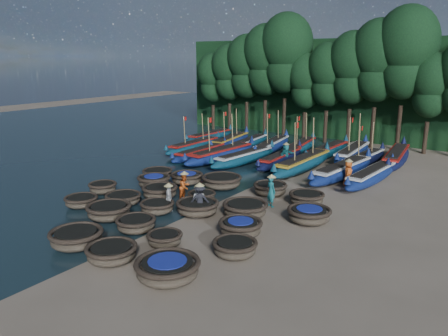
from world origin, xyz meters
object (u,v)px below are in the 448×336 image
Objects in this scene: coracle_20 at (157,174)px; fisherman_0 at (199,198)px; coracle_17 at (202,196)px; long_boat_13 at (301,147)px; coracle_5 at (81,201)px; coracle_22 at (222,181)px; coracle_6 at (109,211)px; coracle_3 at (111,252)px; long_boat_10 at (230,141)px; coracle_15 at (154,181)px; fisherman_5 at (286,155)px; coracle_19 at (309,214)px; long_boat_4 at (244,157)px; coracle_2 at (76,238)px; coracle_7 at (136,224)px; long_boat_6 at (303,163)px; fisherman_3 at (200,199)px; coracle_13 at (197,207)px; long_boat_16 at (364,159)px; coracle_4 at (168,269)px; fisherman_4 at (169,197)px; coracle_14 at (241,227)px; long_boat_7 at (342,170)px; long_boat_15 at (352,153)px; long_boat_17 at (396,157)px; coracle_16 at (160,191)px; long_boat_11 at (249,143)px; fisherman_1 at (271,190)px; coracle_12 at (157,207)px; long_boat_2 at (201,153)px; long_boat_9 at (210,136)px; fisherman_2 at (185,186)px; long_boat_1 at (194,146)px; long_boat_8 at (372,176)px; fisherman_6 at (348,173)px; coracle_24 at (307,198)px; long_boat_3 at (221,154)px; long_boat_12 at (272,146)px; coracle_18 at (245,209)px; coracle_8 at (165,239)px; coracle_11 at (123,198)px; coracle_21 at (187,178)px.

coracle_20 is 1.34× the size of fisherman_0.
coracle_17 is 0.21× the size of long_boat_13.
coracle_5 is 8.71m from coracle_22.
coracle_3 is at bearing -39.27° from coracle_6.
long_boat_10 is 17.93m from fisherman_0.
fisherman_5 is at bearing 67.65° from coracle_15.
coracle_17 is 0.71× the size of coracle_19.
long_boat_4 is (-0.74, 14.23, 0.08)m from coracle_6.
coracle_7 is (0.84, 2.79, -0.06)m from coracle_2.
coracle_2 is 0.34× the size of long_boat_4.
fisherman_3 is (-0.47, -11.70, 0.29)m from long_boat_6.
coracle_5 is 0.75× the size of coracle_22.
long_boat_16 is (3.80, 16.01, 0.08)m from coracle_13.
coracle_4 is 1.75× the size of fisherman_4.
coracle_14 is 12.53m from long_boat_7.
coracle_6 is at bearing -109.33° from long_boat_15.
long_boat_17 is (0.35, 15.42, 0.15)m from coracle_19.
fisherman_3 is (2.00, 6.35, 0.44)m from coracle_2.
long_boat_11 is at bearing 102.33° from coracle_16.
long_boat_4 is 10.08m from fisherman_1.
coracle_12 is 0.29× the size of long_boat_16.
coracle_19 reaches higher than coracle_12.
coracle_15 is 0.27× the size of long_boat_7.
long_boat_2 is at bearing 128.53° from coracle_17.
fisherman_2 is at bearing -56.17° from long_boat_9.
long_boat_1 is at bearing 138.50° from long_boat_2.
long_boat_16 is at bearing 117.75° from long_boat_8.
long_boat_6 is 12.37m from fisherman_4.
fisherman_4 is 12.10m from fisherman_6.
long_boat_11 reaches higher than coracle_24.
long_boat_12 is (1.59, 5.54, -0.03)m from long_boat_3.
long_boat_10 is (-14.19, 13.58, 0.10)m from coracle_19.
long_boat_8 is at bearing 70.95° from coracle_18.
coracle_22 reaches higher than coracle_14.
coracle_24 is 7.74m from long_boat_6.
long_boat_17 is (13.81, 7.25, 0.11)m from long_boat_2.
coracle_13 is 21.05m from long_boat_9.
long_boat_15 is 4.60× the size of fisherman_2.
coracle_19 reaches higher than coracle_3.
fisherman_3 reaches higher than long_boat_8.
coracle_4 is 1.67× the size of coracle_8.
fisherman_1 reaches higher than coracle_16.
fisherman_2 is (10.03, -15.74, 0.40)m from long_boat_9.
coracle_20 is 0.27× the size of long_boat_15.
fisherman_6 is (3.42, 13.83, 0.57)m from coracle_8.
long_boat_8 is at bearing 79.68° from coracle_14.
coracle_16 is 0.32× the size of long_boat_1.
coracle_11 is at bearing -104.35° from long_boat_13.
coracle_8 is 21.15m from long_boat_12.
coracle_21 is (-4.19, 4.12, 0.00)m from coracle_13.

